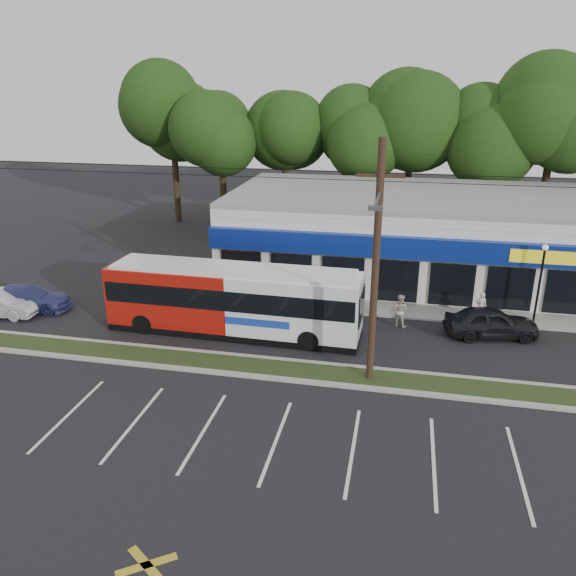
{
  "coord_description": "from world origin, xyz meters",
  "views": [
    {
      "loc": [
        3.93,
        -20.25,
        11.88
      ],
      "look_at": [
        -1.36,
        5.0,
        2.38
      ],
      "focal_mm": 35.0,
      "sensor_mm": 36.0,
      "label": 1
    }
  ],
  "objects_px": {
    "utility_pole": "(372,258)",
    "metrobus": "(234,298)",
    "pedestrian_b": "(400,310)",
    "car_dark": "(491,322)",
    "car_blue": "(27,298)",
    "lamp_post": "(541,275)",
    "pedestrian_a": "(481,307)"
  },
  "relations": [
    {
      "from": "pedestrian_a",
      "to": "pedestrian_b",
      "type": "distance_m",
      "value": 4.45
    },
    {
      "from": "pedestrian_b",
      "to": "metrobus",
      "type": "bearing_deg",
      "value": 32.04
    },
    {
      "from": "lamp_post",
      "to": "pedestrian_a",
      "type": "height_order",
      "value": "lamp_post"
    },
    {
      "from": "utility_pole",
      "to": "pedestrian_b",
      "type": "height_order",
      "value": "utility_pole"
    },
    {
      "from": "metrobus",
      "to": "car_blue",
      "type": "bearing_deg",
      "value": 179.11
    },
    {
      "from": "car_dark",
      "to": "pedestrian_a",
      "type": "height_order",
      "value": "pedestrian_a"
    },
    {
      "from": "utility_pole",
      "to": "pedestrian_b",
      "type": "relative_size",
      "value": 28.91
    },
    {
      "from": "metrobus",
      "to": "pedestrian_b",
      "type": "height_order",
      "value": "metrobus"
    },
    {
      "from": "car_dark",
      "to": "pedestrian_a",
      "type": "xyz_separation_m",
      "value": [
        -0.3,
        1.94,
        0.04
      ]
    },
    {
      "from": "utility_pole",
      "to": "car_dark",
      "type": "relative_size",
      "value": 11.19
    },
    {
      "from": "pedestrian_b",
      "to": "car_dark",
      "type": "bearing_deg",
      "value": -169.19
    },
    {
      "from": "lamp_post",
      "to": "car_dark",
      "type": "xyz_separation_m",
      "value": [
        -2.46,
        -2.24,
        -1.91
      ]
    },
    {
      "from": "lamp_post",
      "to": "car_dark",
      "type": "distance_m",
      "value": 3.83
    },
    {
      "from": "metrobus",
      "to": "pedestrian_a",
      "type": "distance_m",
      "value": 12.93
    },
    {
      "from": "car_blue",
      "to": "pedestrian_a",
      "type": "bearing_deg",
      "value": -90.47
    },
    {
      "from": "metrobus",
      "to": "pedestrian_a",
      "type": "relative_size",
      "value": 7.93
    },
    {
      "from": "car_dark",
      "to": "car_blue",
      "type": "distance_m",
      "value": 24.65
    },
    {
      "from": "pedestrian_b",
      "to": "pedestrian_a",
      "type": "bearing_deg",
      "value": -143.81
    },
    {
      "from": "utility_pole",
      "to": "metrobus",
      "type": "xyz_separation_m",
      "value": [
        -6.84,
        3.57,
        -3.61
      ]
    },
    {
      "from": "metrobus",
      "to": "lamp_post",
      "type": "bearing_deg",
      "value": 17.29
    },
    {
      "from": "utility_pole",
      "to": "pedestrian_a",
      "type": "bearing_deg",
      "value": 54.45
    },
    {
      "from": "pedestrian_a",
      "to": "car_dark",
      "type": "bearing_deg",
      "value": 100.31
    },
    {
      "from": "car_dark",
      "to": "lamp_post",
      "type": "bearing_deg",
      "value": -57.66
    },
    {
      "from": "metrobus",
      "to": "pedestrian_b",
      "type": "bearing_deg",
      "value": 17.95
    },
    {
      "from": "utility_pole",
      "to": "pedestrian_a",
      "type": "xyz_separation_m",
      "value": [
        5.41,
        7.57,
        -4.61
      ]
    },
    {
      "from": "utility_pole",
      "to": "car_blue",
      "type": "height_order",
      "value": "utility_pole"
    },
    {
      "from": "lamp_post",
      "to": "utility_pole",
      "type": "bearing_deg",
      "value": -136.05
    },
    {
      "from": "pedestrian_a",
      "to": "pedestrian_b",
      "type": "relative_size",
      "value": 0.93
    },
    {
      "from": "car_blue",
      "to": "lamp_post",
      "type": "bearing_deg",
      "value": -90.68
    },
    {
      "from": "car_dark",
      "to": "car_blue",
      "type": "relative_size",
      "value": 0.93
    },
    {
      "from": "car_blue",
      "to": "pedestrian_b",
      "type": "height_order",
      "value": "pedestrian_b"
    },
    {
      "from": "lamp_post",
      "to": "metrobus",
      "type": "distance_m",
      "value": 15.64
    }
  ]
}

